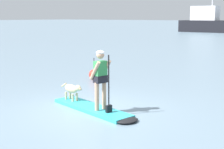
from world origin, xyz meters
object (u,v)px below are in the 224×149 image
object	(u,v)px
moored_boat_starboard	(207,22)
marker_buoy	(94,75)
paddleboard	(96,110)
dog	(72,89)
person_paddler	(101,76)

from	to	relation	value
moored_boat_starboard	marker_buoy	size ratio (longest dim) A/B	10.15
paddleboard	dog	xyz separation A→B (m)	(-1.17, 0.25, 0.40)
moored_boat_starboard	paddleboard	bearing A→B (deg)	-72.77
marker_buoy	dog	bearing A→B (deg)	-60.29
dog	moored_boat_starboard	size ratio (longest dim) A/B	0.11
dog	moored_boat_starboard	xyz separation A→B (m)	(-13.74, 47.81, 1.19)
paddleboard	moored_boat_starboard	size ratio (longest dim) A/B	0.34
paddleboard	dog	size ratio (longest dim) A/B	3.05
person_paddler	dog	size ratio (longest dim) A/B	1.56
moored_boat_starboard	marker_buoy	world-z (taller)	moored_boat_starboard
paddleboard	moored_boat_starboard	xyz separation A→B (m)	(-14.90, 48.06, 1.60)
dog	paddleboard	bearing A→B (deg)	-12.03
person_paddler	marker_buoy	world-z (taller)	person_paddler
paddleboard	marker_buoy	bearing A→B (deg)	130.46
person_paddler	marker_buoy	bearing A→B (deg)	131.95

